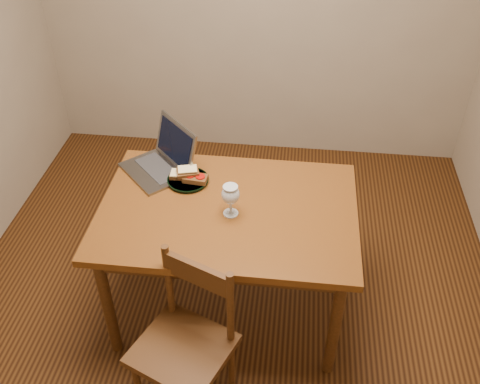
# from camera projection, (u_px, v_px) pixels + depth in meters

# --- Properties ---
(floor) EXTENTS (3.20, 3.20, 0.02)m
(floor) POSITION_uv_depth(u_px,v_px,m) (231.00, 291.00, 3.24)
(floor) COLOR black
(floor) RESTS_ON ground
(table) EXTENTS (1.30, 0.90, 0.74)m
(table) POSITION_uv_depth(u_px,v_px,m) (228.00, 221.00, 2.75)
(table) COLOR #4E210D
(table) RESTS_ON floor
(chair) EXTENTS (0.52, 0.51, 0.43)m
(chair) POSITION_uv_depth(u_px,v_px,m) (185.00, 339.00, 2.40)
(chair) COLOR #341E0B
(chair) RESTS_ON floor
(plate) EXTENTS (0.22, 0.22, 0.02)m
(plate) POSITION_uv_depth(u_px,v_px,m) (188.00, 180.00, 2.86)
(plate) COLOR black
(plate) RESTS_ON table
(sandwich_cheese) EXTENTS (0.12, 0.07, 0.04)m
(sandwich_cheese) POSITION_uv_depth(u_px,v_px,m) (181.00, 174.00, 2.86)
(sandwich_cheese) COLOR #381E0C
(sandwich_cheese) RESTS_ON plate
(sandwich_tomato) EXTENTS (0.13, 0.09, 0.04)m
(sandwich_tomato) POSITION_uv_depth(u_px,v_px,m) (195.00, 178.00, 2.83)
(sandwich_tomato) COLOR #381E0C
(sandwich_tomato) RESTS_ON plate
(sandwich_top) EXTENTS (0.13, 0.10, 0.04)m
(sandwich_top) POSITION_uv_depth(u_px,v_px,m) (188.00, 172.00, 2.83)
(sandwich_top) COLOR #381E0C
(sandwich_top) RESTS_ON plate
(milk_glass) EXTENTS (0.09, 0.09, 0.17)m
(milk_glass) POSITION_uv_depth(u_px,v_px,m) (231.00, 200.00, 2.61)
(milk_glass) COLOR white
(milk_glass) RESTS_ON table
(laptop) EXTENTS (0.47, 0.47, 0.25)m
(laptop) POSITION_uv_depth(u_px,v_px,m) (163.00, 158.00, 2.92)
(laptop) COLOR slate
(laptop) RESTS_ON table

